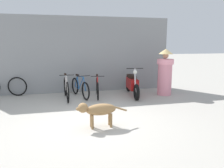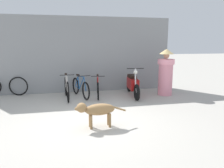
# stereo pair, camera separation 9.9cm
# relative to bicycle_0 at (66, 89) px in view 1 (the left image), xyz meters

# --- Properties ---
(ground_plane) EXTENTS (60.00, 60.00, 0.00)m
(ground_plane) POSITION_rel_bicycle_0_xyz_m (0.51, -2.40, -0.37)
(ground_plane) COLOR #ADA89E
(shop_wall_back) EXTENTS (7.36, 0.20, 2.89)m
(shop_wall_back) POSITION_rel_bicycle_0_xyz_m (0.51, 1.14, 1.08)
(shop_wall_back) COLOR gray
(shop_wall_back) RESTS_ON ground
(bicycle_0) EXTENTS (0.46, 1.66, 0.89)m
(bicycle_0) POSITION_rel_bicycle_0_xyz_m (0.00, 0.00, 0.00)
(bicycle_0) COLOR black
(bicycle_0) RESTS_ON ground
(bicycle_1) EXTENTS (0.58, 1.58, 0.81)m
(bicycle_1) POSITION_rel_bicycle_0_xyz_m (0.48, 0.21, -0.03)
(bicycle_1) COLOR black
(bicycle_1) RESTS_ON ground
(bicycle_2) EXTENTS (0.46, 1.60, 0.80)m
(bicycle_2) POSITION_rel_bicycle_0_xyz_m (1.09, 0.10, -0.04)
(bicycle_2) COLOR black
(bicycle_2) RESTS_ON ground
(motorcycle) EXTENTS (0.58, 1.94, 1.05)m
(motorcycle) POSITION_rel_bicycle_0_xyz_m (2.35, -0.04, 0.05)
(motorcycle) COLOR black
(motorcycle) RESTS_ON ground
(stray_dog) EXTENTS (1.18, 0.30, 0.60)m
(stray_dog) POSITION_rel_bicycle_0_xyz_m (0.61, -2.77, 0.05)
(stray_dog) COLOR #997247
(stray_dog) RESTS_ON ground
(person_in_robes) EXTENTS (0.82, 0.82, 1.69)m
(person_in_robes) POSITION_rel_bicycle_0_xyz_m (3.56, -0.16, 0.49)
(person_in_robes) COLOR pink
(person_in_robes) RESTS_ON ground
(spare_tire_left) EXTENTS (0.69, 0.17, 0.70)m
(spare_tire_left) POSITION_rel_bicycle_0_xyz_m (-1.71, 0.89, -0.02)
(spare_tire_left) COLOR black
(spare_tire_left) RESTS_ON ground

